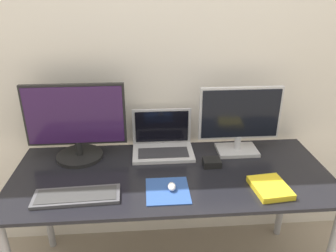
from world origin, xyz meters
name	(u,v)px	position (x,y,z in m)	size (l,w,h in m)	color
wall_back	(166,51)	(0.00, 0.74, 1.25)	(7.00, 0.05, 2.50)	silver
desk	(172,186)	(0.00, 0.34, 0.62)	(1.63, 0.67, 0.70)	black
monitor_left	(76,123)	(-0.50, 0.54, 0.91)	(0.53, 0.25, 0.43)	black
monitor_right	(240,120)	(0.40, 0.54, 0.90)	(0.46, 0.16, 0.39)	silver
laptop	(163,142)	(-0.03, 0.58, 0.76)	(0.34, 0.23, 0.23)	silver
keyboard	(77,196)	(-0.45, 0.16, 0.71)	(0.40, 0.15, 0.02)	#4C4C51
mousepad	(168,191)	(-0.03, 0.18, 0.71)	(0.20, 0.22, 0.00)	#2D519E
mouse	(172,187)	(-0.01, 0.19, 0.72)	(0.04, 0.06, 0.03)	silver
book	(270,188)	(0.45, 0.15, 0.72)	(0.18, 0.21, 0.03)	yellow
power_brick	(212,162)	(0.22, 0.40, 0.72)	(0.09, 0.08, 0.04)	black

